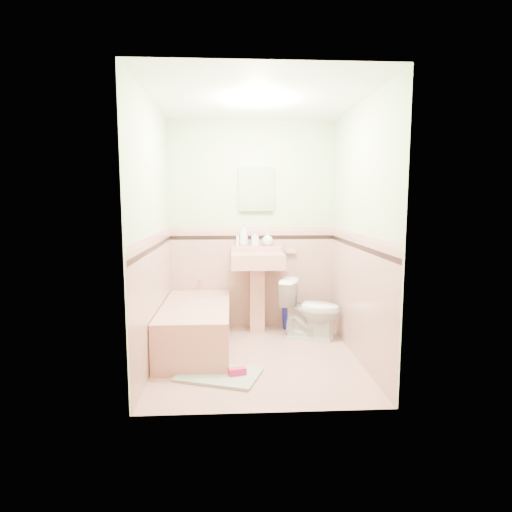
{
  "coord_description": "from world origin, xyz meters",
  "views": [
    {
      "loc": [
        -0.24,
        -4.1,
        1.56
      ],
      "look_at": [
        0.0,
        0.25,
        1.0
      ],
      "focal_mm": 30.12,
      "sensor_mm": 36.0,
      "label": 1
    }
  ],
  "objects": [
    {
      "name": "shoe",
      "position": [
        -0.21,
        -0.46,
        0.06
      ],
      "size": [
        0.17,
        0.11,
        0.06
      ],
      "primitive_type": "cube",
      "rotation": [
        0.0,
        0.0,
        0.27
      ],
      "color": "#BF1E59",
      "rests_on": "bath_mat"
    },
    {
      "name": "wall_right",
      "position": [
        1.0,
        0.0,
        1.25
      ],
      "size": [
        0.0,
        2.5,
        2.5
      ],
      "primitive_type": "plane",
      "rotation": [
        1.57,
        0.0,
        -1.57
      ],
      "color": "#F2E4C5",
      "rests_on": "ground"
    },
    {
      "name": "cap_back",
      "position": [
        0.0,
        1.08,
        1.22
      ],
      "size": [
        2.0,
        0.0,
        2.0
      ],
      "primitive_type": "plane",
      "rotation": [
        1.57,
        0.0,
        0.0
      ],
      "color": "tan",
      "rests_on": "ground"
    },
    {
      "name": "wainscot_back",
      "position": [
        0.0,
        1.09,
        0.6
      ],
      "size": [
        2.0,
        0.0,
        2.0
      ],
      "primitive_type": "plane",
      "rotation": [
        1.57,
        0.0,
        0.0
      ],
      "color": "tan",
      "rests_on": "ground"
    },
    {
      "name": "tub_faucet",
      "position": [
        -0.63,
        1.05,
        0.63
      ],
      "size": [
        0.04,
        0.12,
        0.04
      ],
      "primitive_type": "cylinder",
      "rotation": [
        1.57,
        0.0,
        0.0
      ],
      "color": "silver",
      "rests_on": "wall_back"
    },
    {
      "name": "wainscot_front",
      "position": [
        0.0,
        -1.09,
        0.6
      ],
      "size": [
        2.0,
        0.0,
        2.0
      ],
      "primitive_type": "plane",
      "rotation": [
        -1.57,
        0.0,
        0.0
      ],
      "color": "tan",
      "rests_on": "ground"
    },
    {
      "name": "sink_faucet",
      "position": [
        0.05,
        1.0,
        0.95
      ],
      "size": [
        0.02,
        0.02,
        0.1
      ],
      "primitive_type": "cylinder",
      "color": "silver",
      "rests_on": "sink"
    },
    {
      "name": "wainscot_right",
      "position": [
        0.99,
        0.0,
        0.6
      ],
      "size": [
        0.0,
        2.2,
        2.2
      ],
      "primitive_type": "plane",
      "rotation": [
        1.57,
        0.0,
        -1.57
      ],
      "color": "tan",
      "rests_on": "ground"
    },
    {
      "name": "accent_right",
      "position": [
        0.98,
        0.0,
        1.12
      ],
      "size": [
        0.0,
        2.2,
        2.2
      ],
      "primitive_type": "plane",
      "rotation": [
        1.57,
        0.0,
        -1.57
      ],
      "color": "black",
      "rests_on": "ground"
    },
    {
      "name": "toilet",
      "position": [
        0.64,
        0.62,
        0.34
      ],
      "size": [
        0.75,
        0.59,
        0.68
      ],
      "primitive_type": "imported",
      "rotation": [
        0.0,
        0.0,
        1.2
      ],
      "color": "white",
      "rests_on": "floor"
    },
    {
      "name": "wall_left",
      "position": [
        -1.0,
        0.0,
        1.25
      ],
      "size": [
        0.0,
        2.5,
        2.5
      ],
      "primitive_type": "plane",
      "rotation": [
        1.57,
        0.0,
        1.57
      ],
      "color": "#F2E4C5",
      "rests_on": "ground"
    },
    {
      "name": "accent_front",
      "position": [
        0.0,
        -1.08,
        1.12
      ],
      "size": [
        2.0,
        0.0,
        2.0
      ],
      "primitive_type": "plane",
      "rotation": [
        -1.57,
        0.0,
        0.0
      ],
      "color": "black",
      "rests_on": "ground"
    },
    {
      "name": "soap_bottle_right",
      "position": [
        0.18,
        1.04,
        1.11
      ],
      "size": [
        0.15,
        0.15,
        0.17
      ],
      "primitive_type": "imported",
      "rotation": [
        0.0,
        0.0,
        -0.11
      ],
      "color": "#B2B2B2",
      "rests_on": "sink"
    },
    {
      "name": "wall_back",
      "position": [
        0.0,
        1.1,
        1.25
      ],
      "size": [
        2.5,
        0.0,
        2.5
      ],
      "primitive_type": "plane",
      "rotation": [
        1.57,
        0.0,
        0.0
      ],
      "color": "#F2E4C5",
      "rests_on": "ground"
    },
    {
      "name": "bucket",
      "position": [
        0.48,
        0.99,
        0.12
      ],
      "size": [
        0.25,
        0.25,
        0.24
      ],
      "primitive_type": null,
      "rotation": [
        0.0,
        0.0,
        0.01
      ],
      "color": "navy",
      "rests_on": "floor"
    },
    {
      "name": "tube",
      "position": [
        -0.18,
        1.04,
        1.09
      ],
      "size": [
        0.05,
        0.05,
        0.12
      ],
      "primitive_type": "cylinder",
      "rotation": [
        0.0,
        0.0,
        -0.39
      ],
      "color": "white",
      "rests_on": "sink"
    },
    {
      "name": "ceiling",
      "position": [
        0.0,
        0.0,
        2.5
      ],
      "size": [
        2.2,
        2.2,
        0.0
      ],
      "primitive_type": "plane",
      "rotation": [
        3.14,
        0.0,
        0.0
      ],
      "color": "white",
      "rests_on": "ground"
    },
    {
      "name": "sink",
      "position": [
        0.05,
        0.86,
        0.48
      ],
      "size": [
        0.61,
        0.5,
        0.96
      ],
      "primitive_type": null,
      "color": "tan",
      "rests_on": "floor"
    },
    {
      "name": "bathtub",
      "position": [
        -0.63,
        0.33,
        0.23
      ],
      "size": [
        0.7,
        1.5,
        0.45
      ],
      "primitive_type": "cube",
      "color": "tan",
      "rests_on": "floor"
    },
    {
      "name": "cap_right",
      "position": [
        0.98,
        0.0,
        1.22
      ],
      "size": [
        0.0,
        2.2,
        2.2
      ],
      "primitive_type": "plane",
      "rotation": [
        1.57,
        0.0,
        -1.57
      ],
      "color": "tan",
      "rests_on": "ground"
    },
    {
      "name": "bath_mat",
      "position": [
        -0.37,
        -0.42,
        0.01
      ],
      "size": [
        0.83,
        0.68,
        0.03
      ],
      "primitive_type": "cube",
      "rotation": [
        0.0,
        0.0,
        -0.34
      ],
      "color": "gray",
      "rests_on": "floor"
    },
    {
      "name": "soap_bottle_mid",
      "position": [
        0.03,
        1.04,
        1.12
      ],
      "size": [
        0.08,
        0.09,
        0.18
      ],
      "primitive_type": "imported",
      "rotation": [
        0.0,
        0.0,
        0.03
      ],
      "color": "#B2B2B2",
      "rests_on": "sink"
    },
    {
      "name": "cap_front",
      "position": [
        0.0,
        -1.08,
        1.22
      ],
      "size": [
        2.0,
        0.0,
        2.0
      ],
      "primitive_type": "plane",
      "rotation": [
        -1.57,
        0.0,
        0.0
      ],
      "color": "tan",
      "rests_on": "ground"
    },
    {
      "name": "cap_left",
      "position": [
        -0.98,
        0.0,
        1.22
      ],
      "size": [
        0.0,
        2.2,
        2.2
      ],
      "primitive_type": "plane",
      "rotation": [
        1.57,
        0.0,
        1.57
      ],
      "color": "tan",
      "rests_on": "ground"
    },
    {
      "name": "floor",
      "position": [
        0.0,
        0.0,
        0.0
      ],
      "size": [
        2.2,
        2.2,
        0.0
      ],
      "primitive_type": "plane",
      "color": "tan",
      "rests_on": "ground"
    },
    {
      "name": "medicine_cabinet",
      "position": [
        0.05,
        1.07,
        1.7
      ],
      "size": [
        0.39,
        0.04,
        0.49
      ],
      "primitive_type": "cube",
      "color": "white",
      "rests_on": "wall_back"
    },
    {
      "name": "wall_front",
      "position": [
        0.0,
        -1.1,
        1.25
      ],
      "size": [
        2.5,
        0.0,
        2.5
      ],
      "primitive_type": "plane",
      "rotation": [
        -1.57,
        0.0,
        0.0
      ],
      "color": "#F2E4C5",
      "rests_on": "ground"
    },
    {
      "name": "accent_back",
      "position": [
        0.0,
        1.08,
        1.12
      ],
      "size": [
        2.0,
        0.0,
        2.0
      ],
      "primitive_type": "plane",
      "rotation": [
        1.57,
        0.0,
        0.0
      ],
      "color": "black",
      "rests_on": "ground"
    },
    {
      "name": "soap_dish",
      "position": [
        0.47,
        1.06,
        0.95
      ],
      "size": [
        0.12,
        0.07,
        0.04
      ],
      "primitive_type": "cube",
      "color": "tan",
      "rests_on": "wall_back"
    },
    {
      "name": "wainscot_left",
      "position": [
        -0.99,
        0.0,
        0.6
      ],
      "size": [
        0.0,
        2.2,
        2.2
      ],
      "primitive_type": "plane",
      "rotation": [
        1.57,
        0.0,
        1.57
      ],
      "color": "tan",
      "rests_on": "ground"
    },
    {
      "name": "accent_left",
      "position": [
        -0.98,
        0.0,
        1.12
      ],
      "size": [
        0.0,
        2.2,
        2.2
      ],
      "primitive_type": "plane",
      "rotation": [
        1.57,
        0.0,
        1.57
      ],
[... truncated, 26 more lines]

